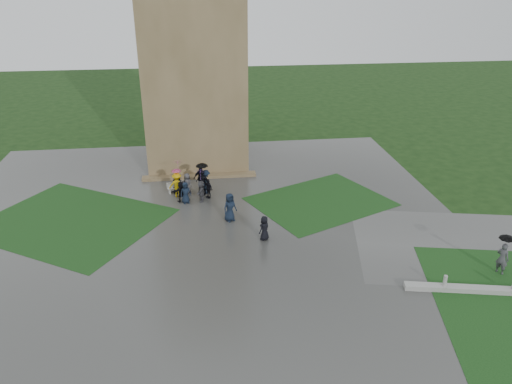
{
  "coord_description": "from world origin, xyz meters",
  "views": [
    {
      "loc": [
        0.01,
        -26.44,
        15.2
      ],
      "look_at": [
        3.81,
        4.61,
        1.2
      ],
      "focal_mm": 35.0,
      "sensor_mm": 36.0,
      "label": 1
    }
  ],
  "objects": [
    {
      "name": "tower_plinth",
      "position": [
        0.0,
        10.6,
        0.13
      ],
      "size": [
        9.0,
        0.8,
        0.22
      ],
      "primitive_type": "cube",
      "color": "brown",
      "rests_on": "plaza"
    },
    {
      "name": "tower",
      "position": [
        0.0,
        15.0,
        9.0
      ],
      "size": [
        8.0,
        8.0,
        18.0
      ],
      "primitive_type": "cube",
      "color": "brown",
      "rests_on": "ground"
    },
    {
      "name": "bench",
      "position": [
        -1.75,
        7.96,
        0.42
      ],
      "size": [
        1.42,
        0.8,
        0.78
      ],
      "rotation": [
        0.0,
        0.0,
        0.29
      ],
      "color": "#B8B8B3",
      "rests_on": "plaza"
    },
    {
      "name": "pedestrian_path",
      "position": [
        16.03,
        -5.14,
        1.43
      ],
      "size": [
        0.8,
        0.8,
        2.35
      ],
      "color": "#424247",
      "rests_on": "path"
    },
    {
      "name": "plaza",
      "position": [
        0.0,
        2.0,
        0.01
      ],
      "size": [
        34.0,
        34.0,
        0.02
      ],
      "primitive_type": "cube",
      "color": "#373735",
      "rests_on": "ground"
    },
    {
      "name": "pedestrian_near",
      "position": [
        3.77,
        0.08,
        0.8
      ],
      "size": [
        0.92,
        0.9,
        1.56
      ],
      "primitive_type": "imported",
      "rotation": [
        0.0,
        0.0,
        3.87
      ],
      "color": "black",
      "rests_on": "plaza"
    },
    {
      "name": "lawn_inset_left",
      "position": [
        -8.5,
        4.0,
        0.03
      ],
      "size": [
        14.1,
        13.46,
        0.01
      ],
      "primitive_type": "cube",
      "rotation": [
        0.0,
        0.0,
        -0.56
      ],
      "color": "#133613",
      "rests_on": "plaza"
    },
    {
      "name": "pedestrian_mid",
      "position": [
        1.87,
        2.87,
        0.99
      ],
      "size": [
        1.14,
        1.04,
        1.93
      ],
      "primitive_type": "imported",
      "rotation": [
        0.0,
        0.0,
        0.54
      ],
      "color": "black",
      "rests_on": "plaza"
    },
    {
      "name": "lawn_inset_right",
      "position": [
        8.5,
        5.0,
        0.03
      ],
      "size": [
        11.12,
        10.15,
        0.01
      ],
      "primitive_type": "cube",
      "rotation": [
        0.0,
        0.0,
        0.44
      ],
      "color": "#133613",
      "rests_on": "plaza"
    },
    {
      "name": "ground",
      "position": [
        0.0,
        0.0,
        0.0
      ],
      "size": [
        120.0,
        120.0,
        0.0
      ],
      "primitive_type": "plane",
      "color": "black"
    },
    {
      "name": "visitor_cluster",
      "position": [
        -0.55,
        7.14,
        1.09
      ],
      "size": [
        3.31,
        3.29,
        2.57
      ],
      "color": "black",
      "rests_on": "plaza"
    }
  ]
}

